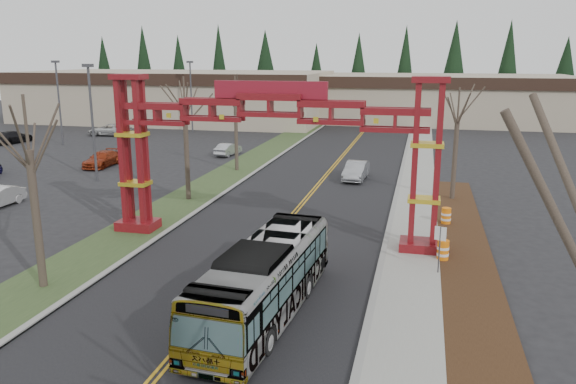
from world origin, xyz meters
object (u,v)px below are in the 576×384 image
(bare_tree_median_far, at_px, (235,101))
(barrel_south, at_px, (443,251))
(parked_car_far_a, at_px, (228,149))
(light_pole_near, at_px, (92,114))
(gateway_arch, at_px, (270,132))
(light_pole_far, at_px, (191,92))
(parked_car_mid_a, at_px, (102,159))
(light_pole_mid, at_px, (59,97))
(bare_tree_right_far, at_px, (457,120))
(retail_building_west, at_px, (177,96))
(silver_sedan, at_px, (356,171))
(transit_bus, at_px, (265,280))
(street_sign, at_px, (440,241))
(barrel_north, at_px, (446,217))
(retail_building_east, at_px, (440,98))
(bare_tree_median_near, at_px, (29,151))
(barrel_mid, at_px, (439,238))
(bare_tree_median_mid, at_px, (185,110))
(parked_car_far_b, at_px, (110,130))
(parked_car_far_c, at_px, (12,137))

(bare_tree_median_far, bearing_deg, barrel_south, -48.04)
(parked_car_far_a, xyz_separation_m, light_pole_near, (-6.32, -13.80, 4.73))
(gateway_arch, distance_m, light_pole_far, 46.23)
(parked_car_mid_a, xyz_separation_m, light_pole_mid, (-11.40, 10.42, 4.73))
(parked_car_mid_a, distance_m, parked_car_far_a, 12.36)
(bare_tree_right_far, bearing_deg, gateway_arch, -130.82)
(retail_building_west, relative_size, light_pole_far, 4.99)
(silver_sedan, height_order, light_pole_near, light_pole_near)
(light_pole_near, bearing_deg, transit_bus, -45.35)
(transit_bus, xyz_separation_m, street_sign, (6.64, 5.80, 0.21))
(gateway_arch, bearing_deg, barrel_south, -7.21)
(barrel_north, bearing_deg, silver_sedan, 120.63)
(retail_building_west, distance_m, parked_car_far_a, 34.51)
(gateway_arch, height_order, barrel_north, gateway_arch)
(retail_building_east, bearing_deg, barrel_north, -90.62)
(transit_bus, height_order, silver_sedan, transit_bus)
(gateway_arch, distance_m, retail_building_east, 62.80)
(silver_sedan, relative_size, parked_car_mid_a, 0.95)
(barrel_south, bearing_deg, gateway_arch, 172.79)
(light_pole_far, bearing_deg, bare_tree_right_far, -42.41)
(light_pole_near, height_order, light_pole_far, light_pole_near)
(light_pole_far, bearing_deg, parked_car_mid_a, -86.79)
(parked_car_mid_a, distance_m, light_pole_far, 24.40)
(bare_tree_median_near, bearing_deg, barrel_south, 23.40)
(parked_car_far_a, xyz_separation_m, bare_tree_median_near, (3.38, -33.58, 5.40))
(parked_car_far_a, bearing_deg, barrel_north, 144.16)
(transit_bus, bearing_deg, barrel_mid, 60.05)
(retail_building_east, bearing_deg, street_sign, -91.06)
(light_pole_mid, height_order, barrel_north, light_pole_mid)
(bare_tree_median_mid, distance_m, light_pole_far, 36.25)
(parked_car_far_b, xyz_separation_m, street_sign, (39.68, -38.39, 0.93))
(silver_sedan, relative_size, bare_tree_median_mid, 0.53)
(retail_building_east, xyz_separation_m, parked_car_far_b, (-40.89, -26.60, -2.77))
(transit_bus, bearing_deg, light_pole_mid, 137.43)
(parked_car_far_b, distance_m, street_sign, 55.22)
(light_pole_near, relative_size, light_pole_mid, 0.99)
(parked_car_far_b, distance_m, light_pole_near, 27.84)
(retail_building_east, relative_size, bare_tree_median_mid, 4.46)
(silver_sedan, xyz_separation_m, barrel_mid, (6.27, -15.46, -0.30))
(retail_building_west, height_order, light_pole_far, light_pole_far)
(bare_tree_median_far, xyz_separation_m, light_pole_mid, (-23.96, 9.39, -0.70))
(transit_bus, relative_size, parked_car_far_c, 2.12)
(transit_bus, distance_m, street_sign, 8.81)
(retail_building_west, distance_m, parked_car_far_c, 28.39)
(light_pole_far, bearing_deg, parked_car_far_c, -140.40)
(bare_tree_median_far, distance_m, light_pole_mid, 25.74)
(parked_car_mid_a, bearing_deg, retail_building_west, 103.26)
(parked_car_far_b, xyz_separation_m, light_pole_mid, (-1.07, -8.15, 4.67))
(retail_building_east, height_order, street_sign, retail_building_east)
(parked_car_mid_a, bearing_deg, retail_building_east, 54.92)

